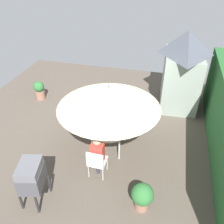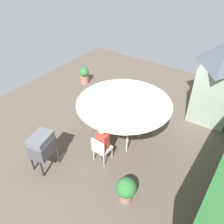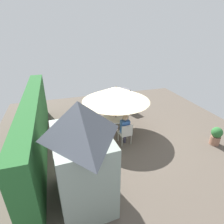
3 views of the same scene
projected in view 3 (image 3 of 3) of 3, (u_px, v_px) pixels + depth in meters
The scene contains 12 objects.
ground_plane at pixel (124, 136), 8.12m from camera, with size 11.00×11.00×0.00m, color brown.
hedge_backdrop at pixel (35, 126), 6.73m from camera, with size 7.05×0.56×2.14m.
garden_shed at pixel (82, 154), 4.58m from camera, with size 2.09×1.51×2.92m.
patio_table at pixel (116, 118), 8.20m from camera, with size 1.17×1.17×0.72m.
patio_umbrella at pixel (116, 94), 7.71m from camera, with size 2.90×2.90×2.18m.
bbq_grill at pixel (124, 95), 10.42m from camera, with size 0.80×0.65×1.20m.
chair_near_shed at pixel (109, 110), 9.28m from camera, with size 0.47×0.47×0.90m.
chair_far_side at pixel (126, 133), 7.35m from camera, with size 0.49×0.49×0.90m.
potted_plant_by_shed at pixel (216, 136), 7.38m from camera, with size 0.43×0.43×0.76m.
potted_plant_by_grill at pixel (81, 110), 9.56m from camera, with size 0.53×0.53×0.73m.
person_in_red at pixel (109, 106), 9.09m from camera, with size 0.25×0.35×1.26m.
person_in_blue at pixel (125, 126), 7.31m from camera, with size 0.26×0.35×1.26m.
Camera 3 is at (-6.44, 2.54, 4.39)m, focal length 29.45 mm.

